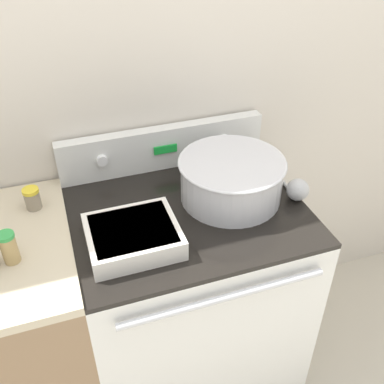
{
  "coord_description": "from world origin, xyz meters",
  "views": [
    {
      "loc": [
        -0.38,
        -0.83,
        1.88
      ],
      "look_at": [
        0.02,
        0.34,
        0.98
      ],
      "focal_mm": 42.0,
      "sensor_mm": 36.0,
      "label": 1
    }
  ],
  "objects_px": {
    "mixing_bowl": "(231,177)",
    "casserole_dish": "(133,235)",
    "spice_jar_green_cap": "(9,248)",
    "spice_jar_yellow_cap": "(32,198)",
    "ladle": "(296,189)"
  },
  "relations": [
    {
      "from": "ladle",
      "to": "mixing_bowl",
      "type": "bearing_deg",
      "value": 160.42
    },
    {
      "from": "mixing_bowl",
      "to": "casserole_dish",
      "type": "bearing_deg",
      "value": -160.9
    },
    {
      "from": "mixing_bowl",
      "to": "spice_jar_green_cap",
      "type": "bearing_deg",
      "value": -172.53
    },
    {
      "from": "casserole_dish",
      "to": "ladle",
      "type": "height_order",
      "value": "ladle"
    },
    {
      "from": "casserole_dish",
      "to": "spice_jar_green_cap",
      "type": "bearing_deg",
      "value": 174.32
    },
    {
      "from": "mixing_bowl",
      "to": "ladle",
      "type": "distance_m",
      "value": 0.24
    },
    {
      "from": "mixing_bowl",
      "to": "casserole_dish",
      "type": "relative_size",
      "value": 1.33
    },
    {
      "from": "casserole_dish",
      "to": "spice_jar_yellow_cap",
      "type": "distance_m",
      "value": 0.4
    },
    {
      "from": "mixing_bowl",
      "to": "spice_jar_green_cap",
      "type": "xyz_separation_m",
      "value": [
        -0.74,
        -0.1,
        -0.02
      ]
    },
    {
      "from": "spice_jar_yellow_cap",
      "to": "spice_jar_green_cap",
      "type": "bearing_deg",
      "value": -107.0
    },
    {
      "from": "spice_jar_yellow_cap",
      "to": "spice_jar_green_cap",
      "type": "height_order",
      "value": "spice_jar_green_cap"
    },
    {
      "from": "mixing_bowl",
      "to": "spice_jar_yellow_cap",
      "type": "bearing_deg",
      "value": 167.47
    },
    {
      "from": "mixing_bowl",
      "to": "ladle",
      "type": "xyz_separation_m",
      "value": [
        0.22,
        -0.08,
        -0.05
      ]
    },
    {
      "from": "spice_jar_green_cap",
      "to": "mixing_bowl",
      "type": "bearing_deg",
      "value": 7.47
    },
    {
      "from": "ladle",
      "to": "spice_jar_yellow_cap",
      "type": "relative_size",
      "value": 3.47
    }
  ]
}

